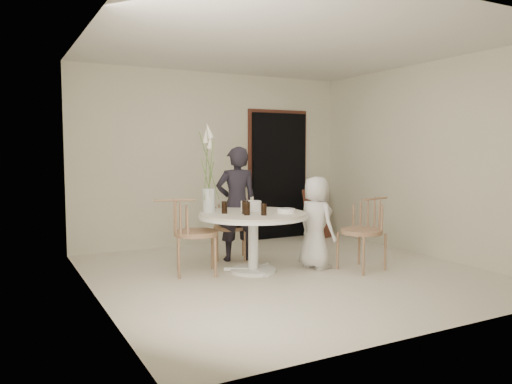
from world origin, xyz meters
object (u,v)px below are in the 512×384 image
chair_far (230,220)px  flower_vase (209,181)px  birthday_cake (251,206)px  chair_left (185,225)px  girl (237,204)px  table (253,222)px  chair_right (368,223)px  boy (316,222)px

chair_far → flower_vase: size_ratio=0.74×
birthday_cake → flower_vase: flower_vase is taller
chair_left → girl: 0.98m
table → chair_far: bearing=83.2°
chair_far → flower_vase: flower_vase is taller
girl → chair_left: bearing=35.6°
chair_right → flower_vase: (-1.80, 0.83, 0.53)m
boy → flower_vase: (-1.24, 0.51, 0.53)m
chair_far → chair_right: (1.25, -1.42, 0.06)m
boy → girl: bearing=29.8°
chair_right → boy: bearing=-130.1°
chair_far → chair_left: size_ratio=0.87×
chair_right → girl: 1.74m
table → chair_far: (0.11, 0.90, -0.10)m
chair_right → chair_left: 2.27m
chair_right → birthday_cake: bearing=-128.3°
chair_left → boy: boy is taller
table → flower_vase: size_ratio=1.22×
chair_right → flower_vase: 2.06m
table → girl: girl is taller
chair_far → chair_right: bearing=-26.3°
table → flower_vase: flower_vase is taller
table → flower_vase: 0.74m
chair_far → flower_vase: bearing=-111.1°
chair_far → boy: (0.68, -1.10, 0.06)m
table → chair_right: chair_right is taller
chair_far → girl: bearing=-69.4°
boy → flower_vase: 1.44m
chair_left → boy: (1.56, -0.47, -0.01)m
chair_far → chair_right: 1.89m
chair_far → birthday_cake: bearing=-71.5°
table → birthday_cake: 0.25m
chair_far → birthday_cake: size_ratio=3.10×
chair_far → chair_left: (-0.88, -0.63, 0.08)m
chair_far → girl: (-0.01, -0.23, 0.25)m
chair_far → girl: 0.34m
chair_right → chair_far: bearing=-149.2°
girl → chair_right: bearing=147.0°
boy → birthday_cake: bearing=55.2°
chair_right → birthday_cake: birthday_cake is taller
boy → chair_left: bearing=65.0°
chair_left → girl: (0.88, 0.41, 0.17)m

